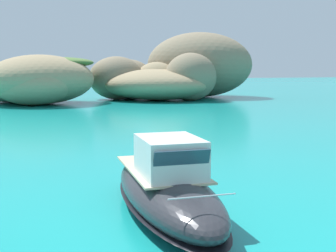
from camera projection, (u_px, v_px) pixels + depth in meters
islet_large at (176, 72)px, 69.53m from camera, size 31.10×25.28×10.64m
islet_small at (36, 81)px, 58.38m from camera, size 20.54×22.50×6.54m
motorboat_charcoal at (166, 188)px, 14.04m from camera, size 3.08×8.80×2.56m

